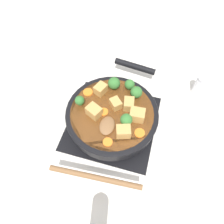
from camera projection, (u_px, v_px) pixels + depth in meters
ground_plane at (112, 123)px, 0.80m from camera, size 2.40×2.40×0.00m
front_burner_grate at (112, 122)px, 0.79m from camera, size 0.31×0.31×0.03m
skillet_pan at (112, 115)px, 0.75m from camera, size 0.41×0.31×0.05m
wooden_spoon at (101, 155)px, 0.64m from camera, size 0.22×0.27×0.02m
tofu_cube_center_large at (137, 115)px, 0.70m from camera, size 0.04×0.05×0.04m
tofu_cube_near_handle at (123, 132)px, 0.67m from camera, size 0.05×0.05×0.04m
tofu_cube_east_chunk at (94, 111)px, 0.71m from camera, size 0.05×0.06×0.04m
tofu_cube_west_chunk at (101, 89)px, 0.76m from camera, size 0.05×0.05×0.03m
tofu_cube_back_piece at (129, 104)px, 0.73m from camera, size 0.05×0.04×0.03m
tofu_cube_front_piece at (116, 104)px, 0.73m from camera, size 0.05×0.05×0.03m
broccoli_floret_near_spoon at (136, 92)px, 0.74m from camera, size 0.04×0.04×0.05m
broccoli_floret_center_top at (130, 85)px, 0.76m from camera, size 0.04×0.04×0.04m
broccoli_floret_east_rim at (126, 120)px, 0.68m from camera, size 0.04×0.04×0.05m
broccoli_floret_west_rim at (114, 83)px, 0.76m from camera, size 0.04×0.04×0.05m
broccoli_floret_north_edge at (80, 100)px, 0.73m from camera, size 0.03×0.03×0.04m
carrot_slice_orange_thin at (104, 112)px, 0.73m from camera, size 0.03×0.03×0.01m
carrot_slice_near_center at (108, 142)px, 0.67m from camera, size 0.03×0.03×0.01m
carrot_slice_edge_slice at (140, 133)px, 0.69m from camera, size 0.03×0.03×0.01m
carrot_slice_under_broccoli at (88, 92)px, 0.77m from camera, size 0.03×0.03×0.01m
salt_shaker at (199, 85)px, 0.83m from camera, size 0.04×0.04×0.09m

